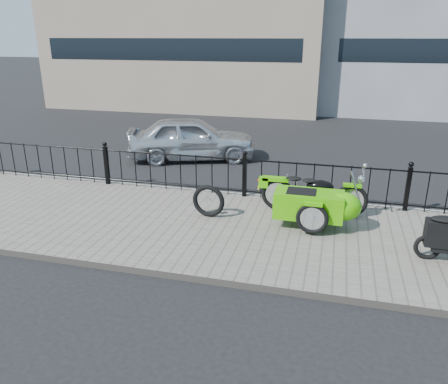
# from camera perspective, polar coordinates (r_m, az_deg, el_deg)

# --- Properties ---
(ground) EXTENTS (120.00, 120.00, 0.00)m
(ground) POSITION_cam_1_polar(r_m,az_deg,el_deg) (9.03, 0.92, -3.99)
(ground) COLOR black
(ground) RESTS_ON ground
(sidewalk) EXTENTS (30.00, 3.80, 0.12)m
(sidewalk) POSITION_cam_1_polar(r_m,az_deg,el_deg) (8.56, 0.12, -4.94)
(sidewalk) COLOR #666056
(sidewalk) RESTS_ON ground
(curb) EXTENTS (30.00, 0.10, 0.12)m
(curb) POSITION_cam_1_polar(r_m,az_deg,el_deg) (10.31, 2.82, -0.55)
(curb) COLOR gray
(curb) RESTS_ON ground
(iron_fence) EXTENTS (14.11, 0.11, 1.08)m
(iron_fence) POSITION_cam_1_polar(r_m,az_deg,el_deg) (10.01, 2.71, 2.01)
(iron_fence) COLOR black
(iron_fence) RESTS_ON sidewalk
(motorcycle_sidecar) EXTENTS (2.28, 1.48, 0.98)m
(motorcycle_sidecar) POSITION_cam_1_polar(r_m,az_deg,el_deg) (8.64, 12.24, -1.34)
(motorcycle_sidecar) COLOR black
(motorcycle_sidecar) RESTS_ON sidewalk
(spare_tire) EXTENTS (0.69, 0.14, 0.68)m
(spare_tire) POSITION_cam_1_polar(r_m,az_deg,el_deg) (8.89, -2.04, -1.18)
(spare_tire) COLOR black
(spare_tire) RESTS_ON sidewalk
(sedan_car) EXTENTS (4.18, 2.74, 1.32)m
(sedan_car) POSITION_cam_1_polar(r_m,az_deg,el_deg) (13.52, -4.26, 7.02)
(sedan_car) COLOR silver
(sedan_car) RESTS_ON ground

